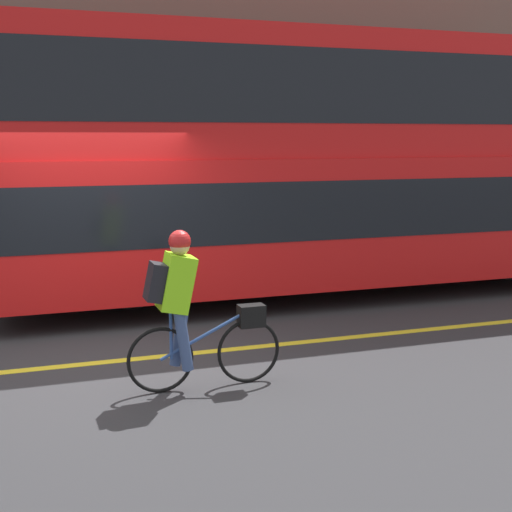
# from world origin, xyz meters

# --- Properties ---
(ground_plane) EXTENTS (80.00, 80.00, 0.00)m
(ground_plane) POSITION_xyz_m (0.00, 0.00, 0.00)
(ground_plane) COLOR #2D2D30
(road_center_line) EXTENTS (50.00, 0.14, 0.01)m
(road_center_line) POSITION_xyz_m (0.00, 0.02, 0.00)
(road_center_line) COLOR yellow
(road_center_line) RESTS_ON ground_plane
(sidewalk_curb) EXTENTS (60.00, 1.61, 0.11)m
(sidewalk_curb) POSITION_xyz_m (0.00, 4.99, 0.05)
(sidewalk_curb) COLOR gray
(sidewalk_curb) RESTS_ON ground_plane
(building_facade) EXTENTS (60.00, 0.30, 7.28)m
(building_facade) POSITION_xyz_m (0.00, 5.94, 3.64)
(building_facade) COLOR brown
(building_facade) RESTS_ON ground_plane
(bus) EXTENTS (10.51, 2.62, 3.91)m
(bus) POSITION_xyz_m (3.94, 2.50, 2.17)
(bus) COLOR black
(bus) RESTS_ON ground_plane
(cyclist_on_bike) EXTENTS (1.55, 0.32, 1.58)m
(cyclist_on_bike) POSITION_xyz_m (0.66, -1.11, 0.85)
(cyclist_on_bike) COLOR black
(cyclist_on_bike) RESTS_ON ground_plane
(trash_bin) EXTENTS (0.44, 0.44, 1.01)m
(trash_bin) POSITION_xyz_m (4.39, 4.91, 0.61)
(trash_bin) COLOR #515156
(trash_bin) RESTS_ON sidewalk_curb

